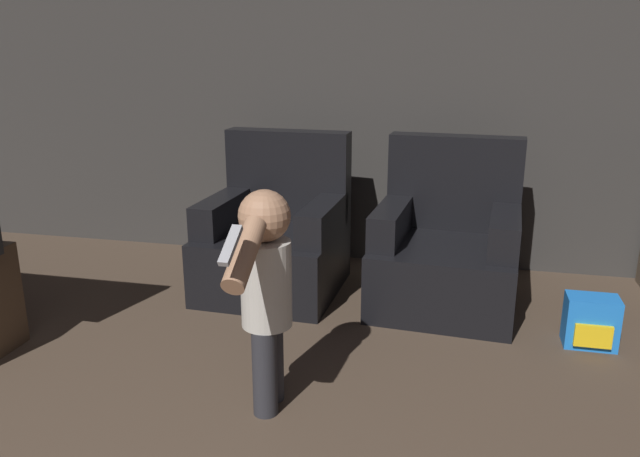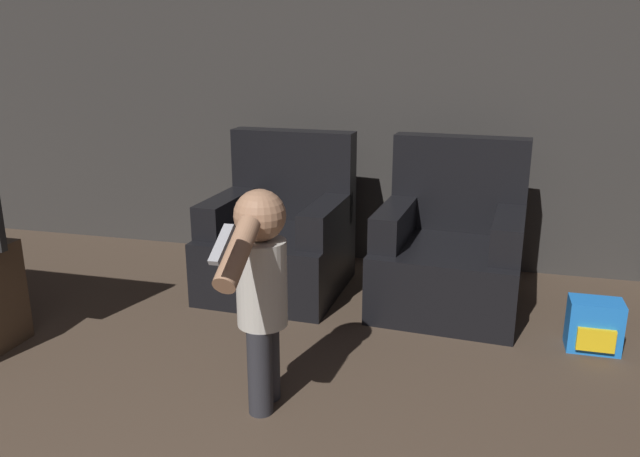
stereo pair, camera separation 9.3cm
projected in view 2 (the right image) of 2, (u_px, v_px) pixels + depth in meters
name	position (u px, v px, depth m)	size (l,w,h in m)	color
wall_back	(358.00, 73.00, 4.17)	(8.40, 0.05, 2.60)	#33302D
armchair_left	(280.00, 238.00, 3.89)	(0.83, 0.85, 0.96)	black
armchair_right	(450.00, 251.00, 3.64)	(0.86, 0.88, 0.96)	black
person_toddler	(261.00, 284.00, 2.51)	(0.21, 0.64, 0.94)	#28282D
toy_backpack	(594.00, 326.00, 3.12)	(0.25, 0.18, 0.26)	blue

